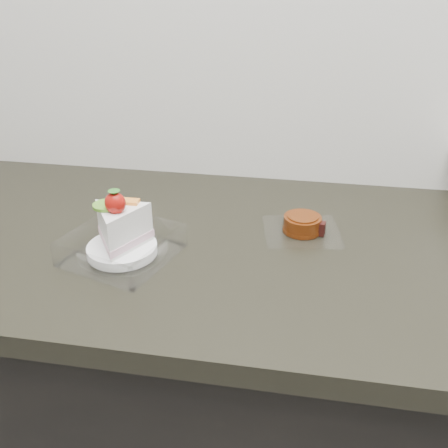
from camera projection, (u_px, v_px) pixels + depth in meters
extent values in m
cube|color=black|center=(293.00, 425.00, 1.13)|extent=(2.00, 0.60, 0.86)
cube|color=black|center=(309.00, 256.00, 0.92)|extent=(2.04, 0.64, 0.04)
cube|color=white|center=(123.00, 254.00, 0.88)|extent=(0.21, 0.21, 0.00)
cylinder|color=white|center=(122.00, 249.00, 0.88)|extent=(0.12, 0.12, 0.02)
ellipsoid|color=red|center=(115.00, 203.00, 0.82)|extent=(0.04, 0.03, 0.04)
cone|color=#2D7223|center=(114.00, 193.00, 0.81)|extent=(0.02, 0.02, 0.01)
cylinder|color=#67AB31|center=(106.00, 205.00, 0.84)|extent=(0.04, 0.04, 0.01)
cube|color=orange|center=(123.00, 201.00, 0.86)|extent=(0.06, 0.02, 0.01)
cube|color=white|center=(302.00, 231.00, 0.96)|extent=(0.17, 0.16, 0.00)
cylinder|color=#5E2A0B|center=(302.00, 224.00, 0.96)|extent=(0.09, 0.09, 0.03)
cylinder|color=#5E2A0B|center=(302.00, 229.00, 0.96)|extent=(0.10, 0.10, 0.01)
cylinder|color=#5E2A0B|center=(303.00, 216.00, 0.95)|extent=(0.08, 0.08, 0.00)
cube|color=black|center=(320.00, 228.00, 0.94)|extent=(0.02, 0.02, 0.03)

